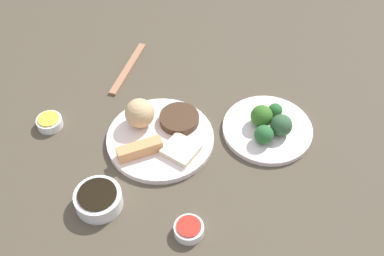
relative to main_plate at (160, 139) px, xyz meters
The scene contains 18 objects.
tabletop 0.02m from the main_plate, 86.79° to the left, with size 2.20×2.20×0.02m, color #4C4233.
main_plate is the anchor object (origin of this frame).
rice_scoop 0.08m from the main_plate, 17.15° to the left, with size 0.07×0.07×0.07m, color tan.
spring_roll 0.07m from the main_plate, 107.15° to the left, with size 0.11×0.03×0.03m, color tan.
crab_rangoon_wonton 0.07m from the main_plate, 162.85° to the right, with size 0.08×0.07×0.02m, color beige.
stir_fry_heap 0.07m from the main_plate, 72.85° to the right, with size 0.10×0.10×0.02m, color #432C1C.
broccoli_plate 0.27m from the main_plate, 114.04° to the right, with size 0.23×0.23×0.01m, color white.
broccoli_floret_0 0.30m from the main_plate, 106.66° to the right, with size 0.04×0.04×0.04m, color #29602C.
broccoli_floret_1 0.30m from the main_plate, 117.92° to the right, with size 0.06×0.06×0.06m, color #335835.
broccoli_floret_2 0.26m from the main_plate, 110.55° to the right, with size 0.06×0.06×0.06m, color #346821.
broccoli_floret_3 0.26m from the main_plate, 123.53° to the right, with size 0.05×0.05×0.05m, color #2A6431.
soy_sauce_bowl 0.23m from the main_plate, 113.95° to the left, with size 0.11×0.11×0.04m, color white.
soy_sauce_bowl_liquid 0.23m from the main_plate, 113.95° to the left, with size 0.09×0.09×0.00m, color black.
sauce_ramekin_hot_mustard 0.29m from the main_plate, 48.71° to the left, with size 0.07×0.07×0.02m, color white.
sauce_ramekin_hot_mustard_liquid 0.29m from the main_plate, 48.71° to the left, with size 0.05×0.05×0.00m, color gold.
sauce_ramekin_sweet_and_sour 0.27m from the main_plate, 164.64° to the left, with size 0.07×0.07×0.02m, color white.
sauce_ramekin_sweet_and_sour_liquid 0.27m from the main_plate, 164.64° to the left, with size 0.05×0.05×0.00m, color red.
chopsticks_pair 0.29m from the main_plate, ahead, with size 0.22×0.02×0.01m, color #A87150.
Camera 1 is at (-0.71, 0.32, 0.97)m, focal length 45.62 mm.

